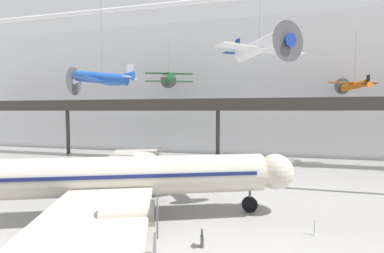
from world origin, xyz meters
name	(u,v)px	position (x,y,z in m)	size (l,w,h in m)	color
hangar_back_wall	(223,88)	(0.00, 38.30, 13.09)	(140.00, 3.00, 26.18)	silver
mezzanine_walkway	(217,109)	(0.00, 29.78, 8.91)	(110.00, 3.20, 10.59)	#38332D
ceiling_truss_beam	(203,1)	(0.00, 16.57, 21.29)	(120.00, 0.60, 0.60)	silver
airliner_silver_main	(102,177)	(-5.60, 4.14, 3.32)	(30.56, 35.70, 9.25)	beige
suspended_plane_white_twin	(259,47)	(6.37, 12.75, 14.78)	(8.59, 8.20, 8.26)	silver
suspended_plane_green_biplane	(169,78)	(-8.84, 30.83, 14.41)	(8.50, 7.31, 8.03)	#1E6B33
suspended_plane_orange_highwing	(354,85)	(21.15, 31.15, 12.52)	(7.71, 6.52, 9.57)	orange
suspended_plane_blue_trainer	(102,78)	(-10.53, 12.20, 12.17)	(7.33, 8.94, 10.53)	#1E4CAD
stanchion_barrier	(314,230)	(10.07, 5.13, 0.33)	(0.36, 0.36, 1.08)	#B2B5BA
info_sign_pedestal	(202,240)	(2.82, 1.83, 0.46)	(0.28, 0.75, 1.24)	#4C4C51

